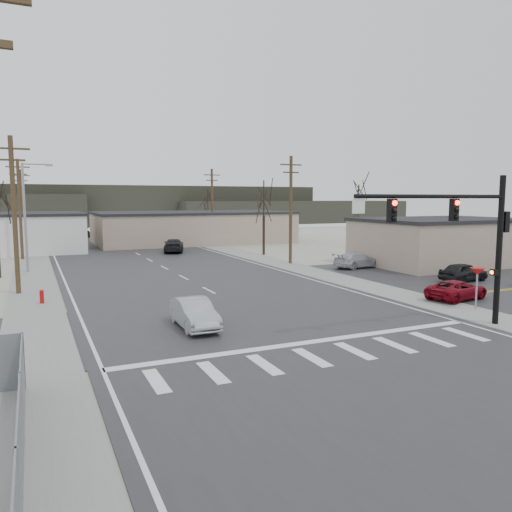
{
  "coord_description": "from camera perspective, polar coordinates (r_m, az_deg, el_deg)",
  "views": [
    {
      "loc": [
        -10.58,
        -23.02,
        6.11
      ],
      "look_at": [
        1.93,
        4.66,
        2.6
      ],
      "focal_mm": 35.0,
      "sensor_mm": 36.0,
      "label": 1
    }
  ],
  "objects": [
    {
      "name": "car_parked_red",
      "position": [
        32.51,
        21.98,
        -3.61
      ],
      "size": [
        4.54,
        2.72,
        1.18
      ],
      "primitive_type": "imported",
      "rotation": [
        0.0,
        0.0,
        1.76
      ],
      "color": "maroon",
      "rests_on": "parking_lot"
    },
    {
      "name": "car_far_a",
      "position": [
        57.43,
        -9.38,
        1.2
      ],
      "size": [
        3.56,
        5.6,
        1.51
      ],
      "primitive_type": "imported",
      "rotation": [
        0.0,
        0.0,
        2.84
      ],
      "color": "black",
      "rests_on": "main_road"
    },
    {
      "name": "upole_left_b",
      "position": [
        35.04,
        -25.9,
        4.48
      ],
      "size": [
        2.2,
        0.3,
        10.0
      ],
      "color": "#4A3B22",
      "rests_on": "ground"
    },
    {
      "name": "cross_road",
      "position": [
        26.06,
        0.35,
        -6.92
      ],
      "size": [
        90.0,
        10.0,
        0.04
      ],
      "primitive_type": "cube",
      "color": "#29292C",
      "rests_on": "ground"
    },
    {
      "name": "tree_right_far",
      "position": [
        79.26,
        -5.53,
        6.17
      ],
      "size": [
        3.52,
        3.52,
        7.84
      ],
      "color": "black",
      "rests_on": "ground"
    },
    {
      "name": "car_parked_dark_a",
      "position": [
        39.76,
        22.61,
        -1.71
      ],
      "size": [
        4.2,
        2.04,
        1.38
      ],
      "primitive_type": "imported",
      "rotation": [
        0.0,
        0.0,
        1.67
      ],
      "color": "black",
      "rests_on": "parking_lot"
    },
    {
      "name": "upole_right_b",
      "position": [
        66.78,
        -5.04,
        5.8
      ],
      "size": [
        2.2,
        0.3,
        10.0
      ],
      "color": "#4A3B22",
      "rests_on": "ground"
    },
    {
      "name": "building_right_far",
      "position": [
        70.22,
        -7.25,
        3.31
      ],
      "size": [
        26.3,
        14.3,
        4.3
      ],
      "color": "tan",
      "rests_on": "ground"
    },
    {
      "name": "yield_sign",
      "position": [
        29.75,
        23.97,
        -1.79
      ],
      "size": [
        0.8,
        0.8,
        2.35
      ],
      "color": "gray",
      "rests_on": "ground"
    },
    {
      "name": "streetlight_main",
      "position": [
        45.03,
        -24.68,
        4.69
      ],
      "size": [
        2.4,
        0.25,
        9.0
      ],
      "color": "gray",
      "rests_on": "ground"
    },
    {
      "name": "main_road",
      "position": [
        39.93,
        -8.67,
        -2.25
      ],
      "size": [
        18.0,
        110.0,
        0.05
      ],
      "primitive_type": "cube",
      "color": "#29292C",
      "rests_on": "ground"
    },
    {
      "name": "building_lot",
      "position": [
        49.37,
        20.26,
        1.59
      ],
      "size": [
        14.3,
        10.3,
        4.3
      ],
      "color": "tan",
      "rests_on": "ground"
    },
    {
      "name": "parking_lot",
      "position": [
        42.6,
        21.95,
        -2.12
      ],
      "size": [
        18.0,
        20.0,
        0.03
      ],
      "primitive_type": "cube",
      "color": "#29292C",
      "rests_on": "ground"
    },
    {
      "name": "tree_lot",
      "position": [
        55.58,
        11.63,
        5.91
      ],
      "size": [
        3.52,
        3.52,
        7.84
      ],
      "color": "black",
      "rests_on": "ground"
    },
    {
      "name": "traffic_signal_mast",
      "position": [
        25.02,
        23.35,
        2.76
      ],
      "size": [
        8.95,
        0.43,
        7.2
      ],
      "color": "black",
      "rests_on": "ground"
    },
    {
      "name": "car_far_b",
      "position": [
        81.95,
        -19.0,
        2.41
      ],
      "size": [
        2.42,
        3.85,
        1.22
      ],
      "primitive_type": "imported",
      "rotation": [
        0.0,
        0.0,
        -0.29
      ],
      "color": "black",
      "rests_on": "main_road"
    },
    {
      "name": "sidewalk_right",
      "position": [
        48.34,
        1.88,
        -0.64
      ],
      "size": [
        3.0,
        90.0,
        0.06
      ],
      "primitive_type": "cube",
      "color": "gray",
      "rests_on": "ground"
    },
    {
      "name": "fire_hydrant",
      "position": [
        31.53,
        -23.28,
        -4.29
      ],
      "size": [
        0.24,
        0.24,
        0.87
      ],
      "color": "#A50C0C",
      "rests_on": "ground"
    },
    {
      "name": "ground",
      "position": [
        26.06,
        0.35,
        -6.97
      ],
      "size": [
        140.0,
        140.0,
        0.0
      ],
      "primitive_type": "plane",
      "color": "beige",
      "rests_on": "ground"
    },
    {
      "name": "hill_right",
      "position": [
        128.28,
        3.88,
        5.07
      ],
      "size": [
        60.0,
        18.0,
        5.5
      ],
      "primitive_type": "cube",
      "color": "#333026",
      "rests_on": "ground"
    },
    {
      "name": "hill_center",
      "position": [
        121.75,
        -12.25,
        5.68
      ],
      "size": [
        80.0,
        18.0,
        9.0
      ],
      "primitive_type": "cube",
      "color": "#333026",
      "rests_on": "ground"
    },
    {
      "name": "car_parked_silver",
      "position": [
        44.8,
        11.5,
        -0.47
      ],
      "size": [
        4.89,
        2.69,
        1.34
      ],
      "primitive_type": "imported",
      "rotation": [
        0.0,
        0.0,
        1.75
      ],
      "color": "#AFB6BB",
      "rests_on": "parking_lot"
    },
    {
      "name": "tree_right_mid",
      "position": [
        54.18,
        0.9,
        6.4
      ],
      "size": [
        3.74,
        3.74,
        8.33
      ],
      "color": "black",
      "rests_on": "ground"
    },
    {
      "name": "sedan_crossing",
      "position": [
        23.85,
        -7.08,
        -6.49
      ],
      "size": [
        1.51,
        4.18,
        1.37
      ],
      "primitive_type": "imported",
      "rotation": [
        0.0,
        0.0,
        -0.01
      ],
      "color": "#9AA0A4",
      "rests_on": "main_road"
    },
    {
      "name": "sidewalk_left",
      "position": [
        43.45,
        -24.11,
        -2.03
      ],
      "size": [
        3.0,
        90.0,
        0.06
      ],
      "primitive_type": "cube",
      "color": "gray",
      "rests_on": "ground"
    },
    {
      "name": "upole_right_a",
      "position": [
        46.59,
        3.99,
        5.48
      ],
      "size": [
        2.2,
        0.3,
        10.0
      ],
      "color": "#4A3B22",
      "rests_on": "ground"
    },
    {
      "name": "upole_left_c",
      "position": [
        55.04,
        -25.38,
        5.03
      ],
      "size": [
        2.2,
        0.3,
        10.0
      ],
      "color": "#4A3B22",
      "rests_on": "ground"
    },
    {
      "name": "upole_left_d",
      "position": [
        75.03,
        -25.14,
        5.29
      ],
      "size": [
        2.2,
        0.3,
        10.0
      ],
      "color": "#4A3B22",
      "rests_on": "ground"
    }
  ]
}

